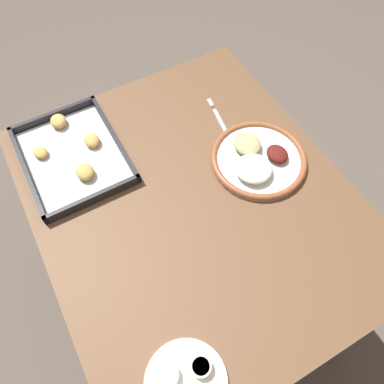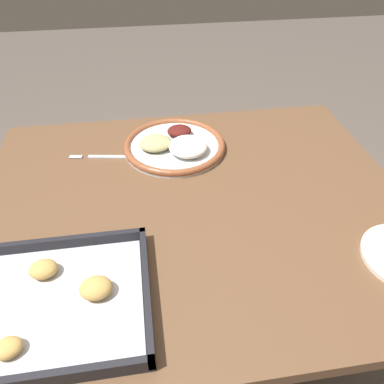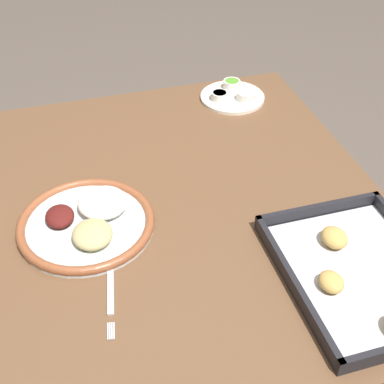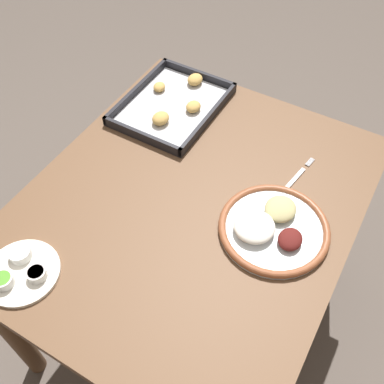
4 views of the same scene
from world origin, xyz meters
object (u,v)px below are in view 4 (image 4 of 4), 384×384
dinner_plate (273,227)px  baking_tray (173,104)px  fork (294,180)px  saucer_plate (21,271)px

dinner_plate → baking_tray: dinner_plate is taller
fork → saucer_plate: saucer_plate is taller
fork → dinner_plate: bearing=-165.9°
fork → baking_tray: bearing=87.0°
dinner_plate → saucer_plate: 0.64m
fork → baking_tray: 0.48m
dinner_plate → baking_tray: size_ratio=0.80×
dinner_plate → saucer_plate: bearing=131.4°
fork → baking_tray: size_ratio=0.54×
dinner_plate → baking_tray: bearing=58.8°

